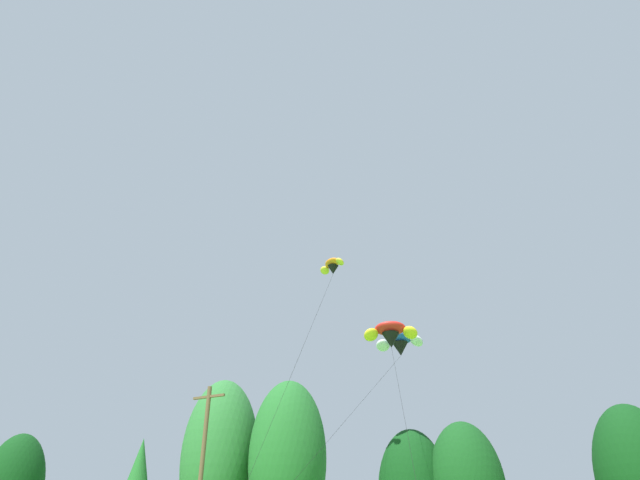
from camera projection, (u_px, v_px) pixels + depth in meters
name	position (u px, v px, depth m)	size (l,w,h in m)	color
treeline_tree_c	(219.00, 458.00, 42.52)	(5.93, 5.93, 15.31)	#472D19
treeline_tree_d	(287.00, 459.00, 40.07)	(5.73, 5.73, 14.54)	#472D19
parafoil_kite_high_blue_white	(400.00, 343.00, 41.71)	(5.02, 19.30, 15.98)	blue
parafoil_kite_mid_red_yellow	(391.00, 334.00, 35.06)	(6.00, 11.72, 14.22)	red
parafoil_kite_far_orange	(332.00, 267.00, 35.16)	(2.95, 9.14, 17.70)	orange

